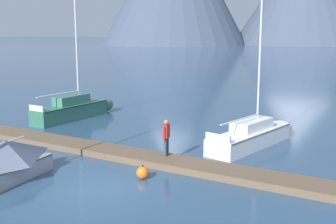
{
  "coord_description": "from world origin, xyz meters",
  "views": [
    {
      "loc": [
        9.4,
        -12.78,
        5.95
      ],
      "look_at": [
        0.0,
        6.0,
        2.0
      ],
      "focal_mm": 46.2,
      "sensor_mm": 36.0,
      "label": 1
    }
  ],
  "objects_px": {
    "sailboat_mid_dock_port": "(255,134)",
    "person_on_dock": "(166,135)",
    "sailboat_nearest_berth": "(77,109)",
    "mooring_buoy_channel_marker": "(143,173)"
  },
  "relations": [
    {
      "from": "sailboat_mid_dock_port",
      "to": "person_on_dock",
      "type": "xyz_separation_m",
      "value": [
        -2.82,
        -4.83,
        0.68
      ]
    },
    {
      "from": "sailboat_mid_dock_port",
      "to": "mooring_buoy_channel_marker",
      "type": "xyz_separation_m",
      "value": [
        -2.63,
        -7.33,
        -0.32
      ]
    },
    {
      "from": "sailboat_nearest_berth",
      "to": "sailboat_mid_dock_port",
      "type": "relative_size",
      "value": 0.98
    },
    {
      "from": "mooring_buoy_channel_marker",
      "to": "person_on_dock",
      "type": "bearing_deg",
      "value": 94.17
    },
    {
      "from": "sailboat_nearest_berth",
      "to": "mooring_buoy_channel_marker",
      "type": "distance_m",
      "value": 13.52
    },
    {
      "from": "sailboat_mid_dock_port",
      "to": "person_on_dock",
      "type": "height_order",
      "value": "sailboat_mid_dock_port"
    },
    {
      "from": "sailboat_nearest_berth",
      "to": "person_on_dock",
      "type": "distance_m",
      "value": 11.91
    },
    {
      "from": "sailboat_nearest_berth",
      "to": "person_on_dock",
      "type": "relative_size",
      "value": 5.19
    },
    {
      "from": "mooring_buoy_channel_marker",
      "to": "sailboat_nearest_berth",
      "type": "bearing_deg",
      "value": 139.51
    },
    {
      "from": "sailboat_nearest_berth",
      "to": "mooring_buoy_channel_marker",
      "type": "height_order",
      "value": "sailboat_nearest_berth"
    }
  ]
}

